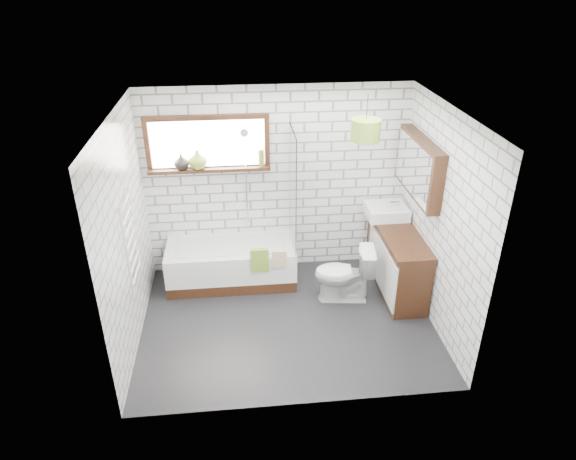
{
  "coord_description": "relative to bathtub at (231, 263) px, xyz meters",
  "views": [
    {
      "loc": [
        -0.51,
        -4.87,
        3.81
      ],
      "look_at": [
        0.03,
        0.25,
        1.09
      ],
      "focal_mm": 32.0,
      "sensor_mm": 36.0,
      "label": 1
    }
  ],
  "objects": [
    {
      "name": "pendant",
      "position": [
        1.61,
        -0.27,
        1.83
      ],
      "size": [
        0.34,
        0.34,
        0.25
      ],
      "primitive_type": "cylinder",
      "color": "olive",
      "rests_on": "ceiling"
    },
    {
      "name": "bottle",
      "position": [
        0.44,
        0.3,
        1.32
      ],
      "size": [
        0.09,
        0.09,
        0.21
      ],
      "primitive_type": "cylinder",
      "rotation": [
        0.0,
        0.0,
        0.31
      ],
      "color": "olive",
      "rests_on": "window"
    },
    {
      "name": "vase_olive",
      "position": [
        -0.35,
        0.3,
        1.33
      ],
      "size": [
        0.24,
        0.24,
        0.24
      ],
      "primitive_type": "imported",
      "rotation": [
        0.0,
        0.0,
        -0.04
      ],
      "color": "olive",
      "rests_on": "window"
    },
    {
      "name": "window",
      "position": [
        -0.21,
        0.33,
        1.53
      ],
      "size": [
        1.52,
        0.16,
        0.68
      ],
      "primitive_type": "cube",
      "color": "black",
      "rests_on": "wall_back"
    },
    {
      "name": "shower_riser",
      "position": [
        0.24,
        0.33,
        1.08
      ],
      "size": [
        0.02,
        0.02,
        1.3
      ],
      "primitive_type": "cylinder",
      "color": "silver",
      "rests_on": "wall_back"
    },
    {
      "name": "toilet",
      "position": [
        1.38,
        -0.56,
        0.1
      ],
      "size": [
        0.49,
        0.76,
        0.73
      ],
      "primitive_type": "imported",
      "rotation": [
        0.0,
        0.0,
        -1.7
      ],
      "color": "white",
      "rests_on": "floor"
    },
    {
      "name": "wall_right",
      "position": [
        2.35,
        -0.93,
        0.98
      ],
      "size": [
        0.01,
        2.6,
        2.5
      ],
      "primitive_type": "cube",
      "color": "white",
      "rests_on": "ground"
    },
    {
      "name": "towel_green",
      "position": [
        0.36,
        -0.37,
        0.25
      ],
      "size": [
        0.23,
        0.06,
        0.31
      ],
      "primitive_type": "cube",
      "color": "olive",
      "rests_on": "bathtub"
    },
    {
      "name": "wall_front",
      "position": [
        0.64,
        -2.24,
        0.98
      ],
      "size": [
        3.4,
        0.01,
        2.5
      ],
      "primitive_type": "cube",
      "color": "white",
      "rests_on": "ground"
    },
    {
      "name": "wall_back",
      "position": [
        0.64,
        0.37,
        0.98
      ],
      "size": [
        3.4,
        0.01,
        2.5
      ],
      "primitive_type": "cube",
      "color": "white",
      "rests_on": "ground"
    },
    {
      "name": "wall_left",
      "position": [
        -1.06,
        -0.93,
        0.98
      ],
      "size": [
        0.01,
        2.6,
        2.5
      ],
      "primitive_type": "cube",
      "color": "white",
      "rests_on": "ground"
    },
    {
      "name": "bathtub",
      "position": [
        0.0,
        0.0,
        0.0
      ],
      "size": [
        1.66,
        0.73,
        0.54
      ],
      "primitive_type": "cube",
      "color": "white",
      "rests_on": "floor"
    },
    {
      "name": "towel_beige",
      "position": [
        0.6,
        -0.37,
        0.25
      ],
      "size": [
        0.18,
        0.05,
        0.24
      ],
      "primitive_type": "cube",
      "color": "tan",
      "rests_on": "bathtub"
    },
    {
      "name": "tap",
      "position": [
        2.21,
        0.07,
        0.68
      ],
      "size": [
        0.03,
        0.03,
        0.16
      ],
      "primitive_type": "cylinder",
      "rotation": [
        0.0,
        0.0,
        -0.05
      ],
      "color": "silver",
      "rests_on": "vanity"
    },
    {
      "name": "vase_dark",
      "position": [
        -0.55,
        0.3,
        1.31
      ],
      "size": [
        0.2,
        0.2,
        0.19
      ],
      "primitive_type": "imported",
      "rotation": [
        0.0,
        0.0,
        0.1
      ],
      "color": "black",
      "rests_on": "window"
    },
    {
      "name": "floor",
      "position": [
        0.64,
        -0.93,
        -0.27
      ],
      "size": [
        3.4,
        2.6,
        0.01
      ],
      "primitive_type": "cube",
      "color": "black",
      "rests_on": "ground"
    },
    {
      "name": "shower_screen",
      "position": [
        0.81,
        0.0,
        1.02
      ],
      "size": [
        0.02,
        0.72,
        1.5
      ],
      "primitive_type": "cube",
      "color": "white",
      "rests_on": "bathtub"
    },
    {
      "name": "towel_radiator",
      "position": [
        -1.02,
        -0.93,
        0.93
      ],
      "size": [
        0.06,
        0.52,
        1.0
      ],
      "primitive_type": "cube",
      "color": "white",
      "rests_on": "wall_left"
    },
    {
      "name": "ceiling",
      "position": [
        0.64,
        -0.93,
        2.24
      ],
      "size": [
        3.4,
        2.6,
        0.01
      ],
      "primitive_type": "cube",
      "color": "white",
      "rests_on": "ground"
    },
    {
      "name": "mirror_cabinet",
      "position": [
        2.26,
        -0.33,
        1.38
      ],
      "size": [
        0.16,
        1.2,
        0.7
      ],
      "primitive_type": "cube",
      "color": "black",
      "rests_on": "wall_right"
    },
    {
      "name": "basin",
      "position": [
        2.05,
        0.07,
        0.63
      ],
      "size": [
        0.52,
        0.46,
        0.15
      ],
      "primitive_type": "cube",
      "color": "white",
      "rests_on": "vanity"
    },
    {
      "name": "vanity",
      "position": [
        2.11,
        -0.36,
        0.14
      ],
      "size": [
        0.46,
        1.43,
        0.82
      ],
      "primitive_type": "cube",
      "color": "black",
      "rests_on": "floor"
    }
  ]
}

